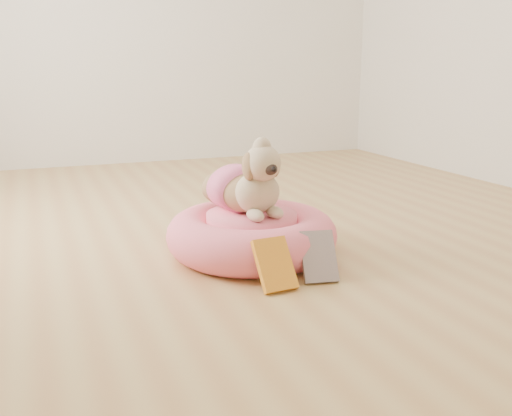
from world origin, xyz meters
name	(u,v)px	position (x,y,z in m)	size (l,w,h in m)	color
floor	(248,230)	(0.00, 0.00, 0.00)	(4.50, 4.50, 0.00)	#B6854B
pet_bed	(252,235)	(-0.12, -0.36, 0.09)	(0.73, 0.73, 0.19)	#FC627B
dog	(246,173)	(-0.13, -0.33, 0.36)	(0.32, 0.46, 0.34)	brown
book_yellow	(275,265)	(-0.17, -0.73, 0.09)	(0.13, 0.03, 0.20)	yellow
book_white	(319,257)	(0.02, -0.72, 0.09)	(0.13, 0.02, 0.20)	white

